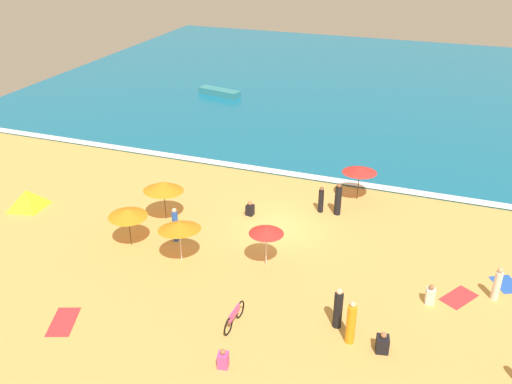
{
  "coord_description": "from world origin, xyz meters",
  "views": [
    {
      "loc": [
        7.14,
        -23.18,
        14.49
      ],
      "look_at": [
        -1.93,
        1.92,
        0.8
      ],
      "focal_mm": 38.03,
      "sensor_mm": 36.0,
      "label": 1
    }
  ],
  "objects_px": {
    "beach_umbrella_3": "(360,170)",
    "beachgoer_0": "(321,200)",
    "beach_umbrella_1": "(128,213)",
    "beachgoer_6": "(383,343)",
    "beach_tent": "(28,199)",
    "beachgoer_2": "(338,309)",
    "beachgoer_5": "(497,284)",
    "beachgoer_3": "(338,200)",
    "beachgoer_4": "(250,209)",
    "beachgoer_9": "(430,295)",
    "small_boat_0": "(219,92)",
    "beachgoer_7": "(223,359)",
    "beachgoer_11": "(175,225)",
    "beach_umbrella_4": "(179,226)",
    "parked_bicycle": "(234,317)",
    "beachgoer_1": "(351,323)",
    "beach_umbrella_2": "(163,186)",
    "beach_umbrella_0": "(266,230)"
  },
  "relations": [
    {
      "from": "beachgoer_2",
      "to": "beachgoer_3",
      "type": "distance_m",
      "value": 9.08
    },
    {
      "from": "beachgoer_0",
      "to": "beachgoer_5",
      "type": "relative_size",
      "value": 0.96
    },
    {
      "from": "beach_umbrella_4",
      "to": "beachgoer_6",
      "type": "bearing_deg",
      "value": -16.07
    },
    {
      "from": "beach_umbrella_3",
      "to": "beachgoer_0",
      "type": "xyz_separation_m",
      "value": [
        -1.61,
        -2.18,
        -1.12
      ]
    },
    {
      "from": "beach_umbrella_2",
      "to": "beach_tent",
      "type": "relative_size",
      "value": 1.16
    },
    {
      "from": "beach_umbrella_3",
      "to": "beachgoer_11",
      "type": "distance_m",
      "value": 10.75
    },
    {
      "from": "parked_bicycle",
      "to": "beachgoer_4",
      "type": "distance_m",
      "value": 8.81
    },
    {
      "from": "beach_umbrella_1",
      "to": "beachgoer_6",
      "type": "xyz_separation_m",
      "value": [
        12.66,
        -3.2,
        -1.43
      ]
    },
    {
      "from": "beach_umbrella_1",
      "to": "beachgoer_1",
      "type": "height_order",
      "value": "beach_umbrella_1"
    },
    {
      "from": "beachgoer_1",
      "to": "beachgoer_0",
      "type": "bearing_deg",
      "value": 110.03
    },
    {
      "from": "beach_umbrella_3",
      "to": "beachgoer_7",
      "type": "distance_m",
      "value": 14.75
    },
    {
      "from": "parked_bicycle",
      "to": "beachgoer_9",
      "type": "bearing_deg",
      "value": 29.21
    },
    {
      "from": "beachgoer_3",
      "to": "beachgoer_9",
      "type": "height_order",
      "value": "beachgoer_3"
    },
    {
      "from": "beach_umbrella_2",
      "to": "beach_umbrella_4",
      "type": "distance_m",
      "value": 4.15
    },
    {
      "from": "beach_tent",
      "to": "beachgoer_11",
      "type": "relative_size",
      "value": 1.31
    },
    {
      "from": "beach_umbrella_2",
      "to": "beachgoer_7",
      "type": "height_order",
      "value": "beach_umbrella_2"
    },
    {
      "from": "beach_tent",
      "to": "beachgoer_6",
      "type": "xyz_separation_m",
      "value": [
        20.02,
        -4.56,
        -0.18
      ]
    },
    {
      "from": "beach_umbrella_0",
      "to": "beachgoer_11",
      "type": "bearing_deg",
      "value": 174.45
    },
    {
      "from": "beach_umbrella_3",
      "to": "beachgoer_3",
      "type": "bearing_deg",
      "value": -108.18
    },
    {
      "from": "beachgoer_9",
      "to": "small_boat_0",
      "type": "distance_m",
      "value": 30.78
    },
    {
      "from": "beachgoer_2",
      "to": "small_boat_0",
      "type": "height_order",
      "value": "beachgoer_2"
    },
    {
      "from": "beachgoer_3",
      "to": "beachgoer_6",
      "type": "xyz_separation_m",
      "value": [
        3.79,
        -9.66,
        -0.51
      ]
    },
    {
      "from": "beach_umbrella_3",
      "to": "beachgoer_5",
      "type": "bearing_deg",
      "value": -44.75
    },
    {
      "from": "beachgoer_2",
      "to": "beachgoer_9",
      "type": "bearing_deg",
      "value": 39.35
    },
    {
      "from": "beachgoer_11",
      "to": "beachgoer_9",
      "type": "bearing_deg",
      "value": -3.71
    },
    {
      "from": "beachgoer_0",
      "to": "beachgoer_11",
      "type": "relative_size",
      "value": 0.84
    },
    {
      "from": "beachgoer_0",
      "to": "beachgoer_7",
      "type": "relative_size",
      "value": 1.9
    },
    {
      "from": "beach_umbrella_3",
      "to": "beachgoer_3",
      "type": "height_order",
      "value": "beach_umbrella_3"
    },
    {
      "from": "beach_tent",
      "to": "beachgoer_4",
      "type": "bearing_deg",
      "value": 16.09
    },
    {
      "from": "beach_umbrella_3",
      "to": "beachgoer_0",
      "type": "bearing_deg",
      "value": -126.47
    },
    {
      "from": "beach_tent",
      "to": "beachgoer_2",
      "type": "distance_m",
      "value": 18.53
    },
    {
      "from": "beachgoer_3",
      "to": "beachgoer_5",
      "type": "height_order",
      "value": "beachgoer_3"
    },
    {
      "from": "beachgoer_7",
      "to": "beachgoer_0",
      "type": "bearing_deg",
      "value": 87.49
    },
    {
      "from": "beach_umbrella_4",
      "to": "parked_bicycle",
      "type": "height_order",
      "value": "beach_umbrella_4"
    },
    {
      "from": "beachgoer_11",
      "to": "small_boat_0",
      "type": "distance_m",
      "value": 24.05
    },
    {
      "from": "parked_bicycle",
      "to": "beachgoer_0",
      "type": "relative_size",
      "value": 1.2
    },
    {
      "from": "beachgoer_9",
      "to": "beachgoer_11",
      "type": "xyz_separation_m",
      "value": [
        -12.23,
        0.79,
        0.47
      ]
    },
    {
      "from": "beachgoer_11",
      "to": "small_boat_0",
      "type": "bearing_deg",
      "value": 108.16
    },
    {
      "from": "beachgoer_2",
      "to": "beachgoer_4",
      "type": "distance_m",
      "value": 9.58
    },
    {
      "from": "beachgoer_0",
      "to": "beach_umbrella_3",
      "type": "bearing_deg",
      "value": 53.53
    },
    {
      "from": "beachgoer_11",
      "to": "beachgoer_2",
      "type": "bearing_deg",
      "value": -21.62
    },
    {
      "from": "beachgoer_7",
      "to": "small_boat_0",
      "type": "height_order",
      "value": "beachgoer_7"
    },
    {
      "from": "beach_umbrella_2",
      "to": "beachgoer_4",
      "type": "xyz_separation_m",
      "value": [
        4.08,
        1.91,
        -1.58
      ]
    },
    {
      "from": "parked_bicycle",
      "to": "beachgoer_1",
      "type": "distance_m",
      "value": 4.54
    },
    {
      "from": "beach_tent",
      "to": "beachgoer_3",
      "type": "height_order",
      "value": "beachgoer_3"
    },
    {
      "from": "beach_umbrella_3",
      "to": "beachgoer_4",
      "type": "relative_size",
      "value": 3.15
    },
    {
      "from": "beachgoer_5",
      "to": "beachgoer_3",
      "type": "bearing_deg",
      "value": 147.73
    },
    {
      "from": "beach_umbrella_3",
      "to": "small_boat_0",
      "type": "bearing_deg",
      "value": 134.61
    },
    {
      "from": "beach_tent",
      "to": "beachgoer_2",
      "type": "bearing_deg",
      "value": -11.74
    },
    {
      "from": "beach_umbrella_4",
      "to": "beachgoer_3",
      "type": "xyz_separation_m",
      "value": [
        5.91,
        6.87,
        -1.02
      ]
    }
  ]
}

